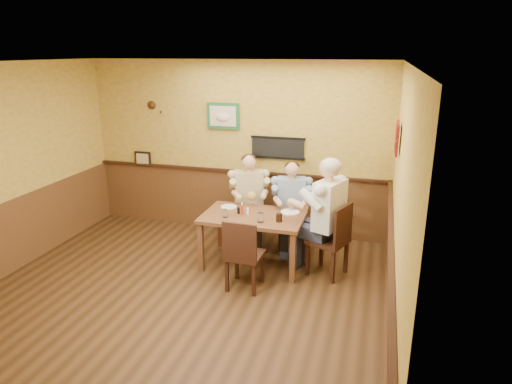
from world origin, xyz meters
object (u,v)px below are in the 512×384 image
(diner_white_elder, at_px, (329,224))
(hot_sauce_bottle, at_px, (242,209))
(water_glass_mid, at_px, (261,217))
(chair_back_right, at_px, (291,221))
(chair_right_end, at_px, (328,239))
(cola_tumbler, at_px, (279,218))
(water_glass_left, at_px, (225,213))
(diner_blue_polo, at_px, (291,210))
(chair_back_left, at_px, (249,215))
(pepper_shaker, at_px, (239,210))
(salt_shaker, at_px, (248,211))
(chair_near_side, at_px, (245,253))
(diner_tan_shirt, at_px, (249,203))
(dining_table, at_px, (254,221))

(diner_white_elder, distance_m, hot_sauce_bottle, 1.20)
(water_glass_mid, bearing_deg, chair_back_right, 76.85)
(chair_right_end, bearing_deg, cola_tumbler, -56.51)
(chair_right_end, bearing_deg, water_glass_left, -61.50)
(diner_blue_polo, distance_m, cola_tumbler, 0.89)
(chair_back_left, height_order, chair_right_end, chair_right_end)
(chair_back_left, height_order, pepper_shaker, chair_back_left)
(salt_shaker, bearing_deg, hot_sauce_bottle, -149.72)
(chair_near_side, bearing_deg, water_glass_left, -45.74)
(chair_right_end, bearing_deg, chair_back_left, -99.15)
(diner_blue_polo, xyz_separation_m, cola_tumbler, (0.01, -0.87, 0.19))
(water_glass_mid, bearing_deg, diner_tan_shirt, 114.57)
(chair_near_side, height_order, water_glass_left, chair_near_side)
(dining_table, relative_size, diner_tan_shirt, 1.09)
(water_glass_left, bearing_deg, diner_blue_polo, 50.80)
(chair_back_right, bearing_deg, salt_shaker, -135.29)
(cola_tumbler, bearing_deg, diner_tan_shirt, 126.94)
(cola_tumbler, xyz_separation_m, salt_shaker, (-0.48, 0.16, -0.01))
(chair_back_left, xyz_separation_m, cola_tumbler, (0.69, -0.92, 0.36))
(water_glass_mid, bearing_deg, chair_near_side, -102.15)
(diner_blue_polo, xyz_separation_m, water_glass_mid, (-0.22, -0.96, 0.20))
(diner_tan_shirt, height_order, cola_tumbler, diner_tan_shirt)
(diner_white_elder, bearing_deg, hot_sauce_bottle, -67.65)
(chair_back_left, bearing_deg, hot_sauce_bottle, -101.61)
(diner_blue_polo, bearing_deg, water_glass_mid, -114.85)
(chair_near_side, bearing_deg, diner_white_elder, -143.88)
(chair_near_side, bearing_deg, cola_tumbler, -120.24)
(chair_right_end, xyz_separation_m, diner_blue_polo, (-0.65, 0.73, 0.11))
(dining_table, xyz_separation_m, diner_white_elder, (1.04, -0.02, 0.07))
(dining_table, xyz_separation_m, chair_right_end, (1.04, -0.02, -0.15))
(diner_tan_shirt, bearing_deg, chair_right_end, -52.02)
(water_glass_mid, relative_size, salt_shaker, 1.39)
(diner_blue_polo, relative_size, diner_white_elder, 0.85)
(diner_tan_shirt, height_order, salt_shaker, diner_tan_shirt)
(diner_blue_polo, bearing_deg, dining_table, -130.37)
(dining_table, relative_size, pepper_shaker, 15.24)
(chair_back_right, relative_size, diner_white_elder, 0.59)
(dining_table, bearing_deg, chair_back_right, 61.33)
(diner_tan_shirt, relative_size, cola_tumbler, 11.51)
(diner_tan_shirt, distance_m, cola_tumbler, 1.17)
(chair_back_right, bearing_deg, cola_tumbler, -101.05)
(dining_table, xyz_separation_m, chair_back_right, (0.39, 0.71, -0.23))
(dining_table, bearing_deg, chair_back_left, 111.04)
(chair_back_right, distance_m, diner_white_elder, 1.02)
(chair_near_side, relative_size, pepper_shaker, 10.37)
(diner_tan_shirt, xyz_separation_m, diner_white_elder, (1.34, -0.79, 0.09))
(chair_back_left, height_order, water_glass_mid, chair_back_left)
(chair_back_left, height_order, diner_blue_polo, diner_blue_polo)
(chair_back_left, relative_size, water_glass_left, 8.21)
(chair_back_left, relative_size, cola_tumbler, 8.06)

